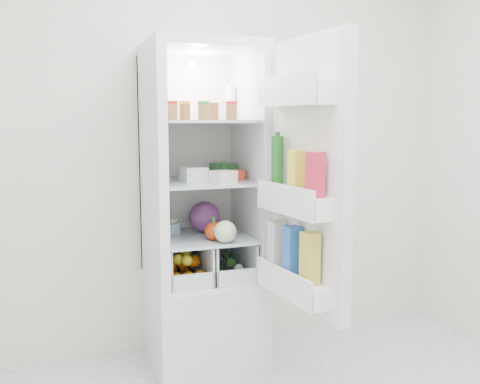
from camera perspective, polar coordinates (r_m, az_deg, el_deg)
name	(u,v)px	position (r m, az deg, el deg)	size (l,w,h in m)	color
room_walls	(352,60)	(1.93, 11.89, 13.65)	(3.02, 3.02, 2.61)	white
refrigerator	(201,247)	(3.08, -4.20, -5.92)	(0.60, 0.60, 1.80)	silver
shelf_low	(204,237)	(3.00, -3.90, -4.79)	(0.49, 0.53, 0.01)	#AABEC7
shelf_mid	(203,182)	(2.95, -3.95, 1.10)	(0.49, 0.53, 0.01)	#AABEC7
shelf_top	(203,121)	(2.93, -4.01, 7.52)	(0.49, 0.53, 0.01)	#AABEC7
crisper_left	(183,261)	(3.00, -6.14, -7.37)	(0.23, 0.46, 0.22)	silver
crisper_right	(225,258)	(3.07, -1.66, -7.01)	(0.23, 0.46, 0.22)	silver
condiment_jars	(201,112)	(2.81, -4.15, 8.53)	(0.38, 0.16, 0.08)	#B21919
squeeze_bottle	(230,103)	(3.15, -1.03, 9.46)	(0.06, 0.06, 0.20)	white
tub_white	(194,174)	(2.89, -4.97, 1.88)	(0.12, 0.12, 0.08)	silver
tub_cream	(223,177)	(2.84, -1.79, 1.66)	(0.11, 0.11, 0.06)	white
tin_red	(238,175)	(2.98, -0.16, 1.85)	(0.08, 0.08, 0.06)	red
tub_green	(223,170)	(3.15, -1.80, 2.39)	(0.10, 0.14, 0.08)	#3A803F
red_cabbage	(205,217)	(3.07, -3.78, -2.68)	(0.18, 0.18, 0.18)	#5D2054
bell_pepper	(214,231)	(2.87, -2.81, -4.21)	(0.10, 0.10, 0.10)	#BF320B
mushroom_bowl	(170,228)	(3.07, -7.51, -3.82)	(0.13, 0.13, 0.06)	#92B4DA
salad_bag	(225,232)	(2.81, -1.59, -4.25)	(0.12, 0.12, 0.12)	#BAD19C
citrus_pile	(184,267)	(2.99, -6.04, -7.94)	(0.20, 0.31, 0.16)	orange
veg_pile	(226,266)	(3.08, -1.55, -7.86)	(0.16, 0.30, 0.10)	#184918
fridge_door	(304,183)	(2.53, 6.89, 0.97)	(0.23, 0.60, 1.30)	silver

